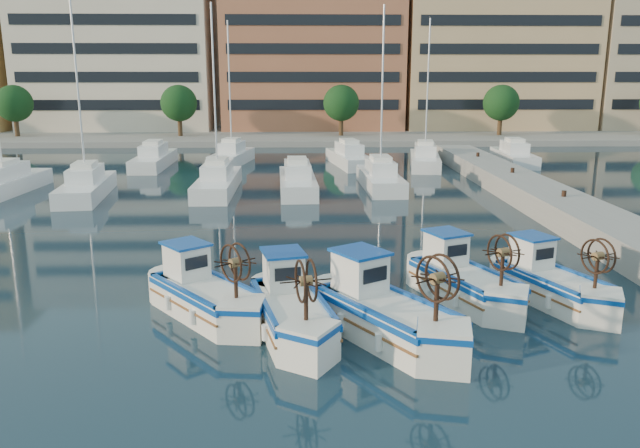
# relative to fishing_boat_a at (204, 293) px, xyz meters

# --- Properties ---
(ground) EXTENTS (300.00, 300.00, 0.00)m
(ground) POSITION_rel_fishing_boat_a_xyz_m (3.50, -1.26, -0.74)
(ground) COLOR #183240
(ground) RESTS_ON ground
(quay) EXTENTS (3.00, 60.00, 1.20)m
(quay) POSITION_rel_fishing_boat_a_xyz_m (16.50, 6.74, -0.14)
(quay) COLOR gray
(quay) RESTS_ON ground
(waterfront) EXTENTS (180.00, 40.00, 25.60)m
(waterfront) POSITION_rel_fishing_boat_a_xyz_m (12.73, 63.78, 10.35)
(waterfront) COLOR gray
(waterfront) RESTS_ON ground
(yacht_marina) EXTENTS (39.00, 22.26, 11.50)m
(yacht_marina) POSITION_rel_fishing_boat_a_xyz_m (0.88, 26.59, -0.22)
(yacht_marina) COLOR white
(yacht_marina) RESTS_ON ground
(fishing_boat_a) EXTENTS (3.96, 4.32, 2.70)m
(fishing_boat_a) POSITION_rel_fishing_boat_a_xyz_m (0.00, 0.00, 0.00)
(fishing_boat_a) COLOR white
(fishing_boat_a) RESTS_ON ground
(fishing_boat_b) EXTENTS (2.69, 4.52, 2.74)m
(fishing_boat_b) POSITION_rel_fishing_boat_a_xyz_m (2.71, -1.36, 0.01)
(fishing_boat_b) COLOR white
(fishing_boat_b) RESTS_ON ground
(fishing_boat_c) EXTENTS (4.06, 4.82, 2.95)m
(fishing_boat_c) POSITION_rel_fishing_boat_a_xyz_m (5.33, -1.86, 0.07)
(fishing_boat_c) COLOR white
(fishing_boat_c) RESTS_ON ground
(fishing_boat_d) EXTENTS (3.20, 4.47, 2.69)m
(fishing_boat_d) POSITION_rel_fishing_boat_a_xyz_m (8.33, 1.09, -0.00)
(fishing_boat_d) COLOR white
(fishing_boat_d) RESTS_ON ground
(fishing_boat_e) EXTENTS (3.04, 4.29, 2.58)m
(fishing_boat_e) POSITION_rel_fishing_boat_a_xyz_m (11.17, 0.84, -0.03)
(fishing_boat_e) COLOR white
(fishing_boat_e) RESTS_ON ground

